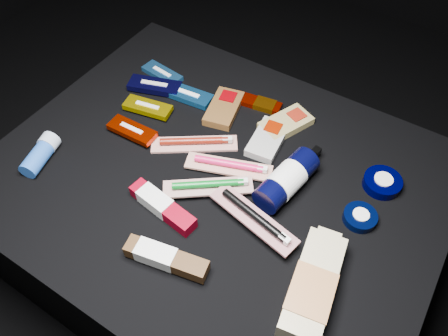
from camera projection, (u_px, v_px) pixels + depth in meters
The scene contains 22 objects.
ground at pixel (218, 257), 1.29m from camera, with size 3.00×3.00×0.00m, color black.
cloth_table at pixel (217, 221), 1.13m from camera, with size 0.98×0.78×0.40m, color black.
luna_bar_0 at pixel (162, 74), 1.18m from camera, with size 0.12×0.06×0.02m.
luna_bar_1 at pixel (187, 95), 1.12m from camera, with size 0.14×0.06×0.02m.
luna_bar_2 at pixel (155, 86), 1.14m from camera, with size 0.15×0.09×0.02m.
luna_bar_3 at pixel (148, 107), 1.09m from camera, with size 0.13×0.07×0.02m.
luna_bar_4 at pixel (132, 130), 1.04m from camera, with size 0.12×0.05×0.02m.
clif_bar_0 at pixel (225, 107), 1.10m from camera, with size 0.10×0.14×0.02m.
clif_bar_1 at pixel (269, 138), 1.03m from camera, with size 0.08×0.13×0.02m.
clif_bar_2 at pixel (288, 123), 1.06m from camera, with size 0.11×0.14×0.02m.
power_bar at pixel (260, 104), 1.11m from camera, with size 0.13×0.06×0.02m.
lotion_bottle at pixel (287, 180), 0.93m from camera, with size 0.09×0.21×0.07m.
cream_tin_upper at pixel (382, 183), 0.95m from camera, with size 0.08×0.08×0.03m.
cream_tin_lower at pixel (360, 217), 0.89m from camera, with size 0.07×0.07×0.02m.
bodywash_bottle at pixel (312, 287), 0.79m from camera, with size 0.11×0.23×0.05m.
deodorant_stick at pixel (41, 154), 0.98m from camera, with size 0.07×0.11×0.04m.
toothbrush_pack_0 at pixel (195, 143), 1.02m from camera, with size 0.19×0.15×0.02m.
toothbrush_pack_1 at pixel (230, 166), 0.97m from camera, with size 0.20×0.11×0.02m.
toothbrush_pack_2 at pixel (209, 186), 0.93m from camera, with size 0.18×0.15×0.02m.
toothbrush_pack_3 at pixel (255, 218), 0.87m from camera, with size 0.21×0.09×0.02m.
toothpaste_carton_red at pixel (160, 205), 0.91m from camera, with size 0.17×0.06×0.03m.
toothpaste_carton_green at pixel (163, 257), 0.82m from camera, with size 0.17×0.07×0.03m.
Camera 1 is at (0.34, -0.50, 1.17)m, focal length 35.00 mm.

